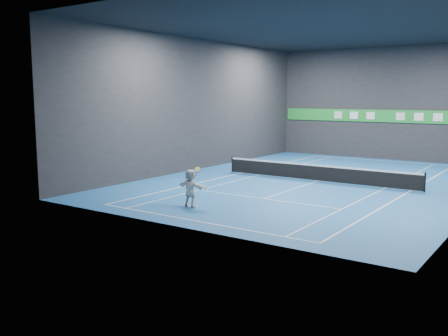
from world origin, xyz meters
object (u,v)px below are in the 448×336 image
Objects in this scene: tennis_ball at (186,147)px; tennis_net at (317,172)px; player at (191,188)px; tennis_racket at (198,172)px.

tennis_ball reaches higher than tennis_net.
tennis_racket is at bearing -169.02° from player.
tennis_ball is at bearing -102.03° from tennis_net.
tennis_net is 10.05m from tennis_racket.
tennis_ball reaches higher than player.
tennis_net is (1.86, 9.93, -0.34)m from player.
player is 0.89m from tennis_racket.
player is 0.14× the size of tennis_net.
tennis_ball reaches higher than tennis_racket.
player is at bearing -100.61° from tennis_net.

